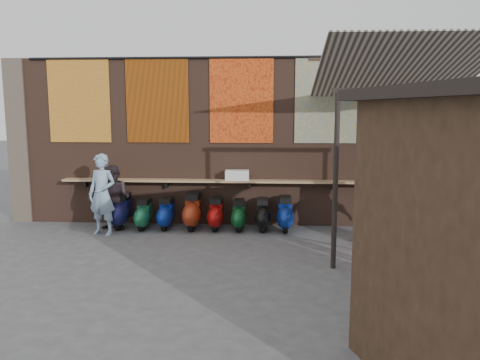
% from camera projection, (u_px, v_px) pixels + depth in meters
% --- Properties ---
extents(ground, '(70.00, 70.00, 0.00)m').
position_uv_depth(ground, '(218.00, 255.00, 8.96)').
color(ground, '#474749').
rests_on(ground, ground).
extents(brick_wall, '(10.00, 0.40, 4.00)m').
position_uv_depth(brick_wall, '(230.00, 142.00, 11.34)').
color(brick_wall, brown).
rests_on(brick_wall, ground).
extents(pier_left, '(0.50, 0.50, 4.00)m').
position_uv_depth(pier_left, '(22.00, 141.00, 11.65)').
color(pier_left, '#4C4238').
rests_on(pier_left, ground).
extents(pier_right, '(0.50, 0.50, 4.00)m').
position_uv_depth(pier_right, '(449.00, 143.00, 11.02)').
color(pier_right, '#4C4238').
rests_on(pier_right, ground).
extents(eating_counter, '(8.00, 0.32, 0.05)m').
position_uv_depth(eating_counter, '(228.00, 181.00, 11.10)').
color(eating_counter, '#9E7A51').
rests_on(eating_counter, brick_wall).
extents(shelf_box, '(0.55, 0.28, 0.24)m').
position_uv_depth(shelf_box, '(237.00, 175.00, 11.04)').
color(shelf_box, white).
rests_on(shelf_box, eating_counter).
extents(tapestry_redgold, '(1.50, 0.02, 2.00)m').
position_uv_depth(tapestry_redgold, '(79.00, 100.00, 11.20)').
color(tapestry_redgold, maroon).
rests_on(tapestry_redgold, brick_wall).
extents(tapestry_sun, '(1.50, 0.02, 2.00)m').
position_uv_depth(tapestry_sun, '(157.00, 100.00, 11.08)').
color(tapestry_sun, '#D45C0C').
rests_on(tapestry_sun, brick_wall).
extents(tapestry_orange, '(1.50, 0.02, 2.00)m').
position_uv_depth(tapestry_orange, '(241.00, 100.00, 10.96)').
color(tapestry_orange, '#E0581C').
rests_on(tapestry_orange, brick_wall).
extents(tapestry_multi, '(1.50, 0.02, 2.00)m').
position_uv_depth(tapestry_multi, '(327.00, 100.00, 10.84)').
color(tapestry_multi, '#2B68A0').
rests_on(tapestry_multi, brick_wall).
extents(hang_rail, '(9.50, 0.06, 0.06)m').
position_uv_depth(hang_rail, '(228.00, 57.00, 10.83)').
color(hang_rail, black).
rests_on(hang_rail, brick_wall).
extents(scooter_stool_0, '(0.38, 0.85, 0.81)m').
position_uv_depth(scooter_stool_0, '(122.00, 211.00, 11.08)').
color(scooter_stool_0, '#161850').
rests_on(scooter_stool_0, ground).
extents(scooter_stool_1, '(0.33, 0.73, 0.70)m').
position_uv_depth(scooter_stool_1, '(144.00, 214.00, 10.97)').
color(scooter_stool_1, '#1B6C43').
rests_on(scooter_stool_1, ground).
extents(scooter_stool_2, '(0.34, 0.76, 0.72)m').
position_uv_depth(scooter_stool_2, '(166.00, 214.00, 10.99)').
color(scooter_stool_2, navy).
rests_on(scooter_stool_2, ground).
extents(scooter_stool_3, '(0.39, 0.88, 0.83)m').
position_uv_depth(scooter_stool_3, '(193.00, 211.00, 10.97)').
color(scooter_stool_3, maroon).
rests_on(scooter_stool_3, ground).
extents(scooter_stool_4, '(0.35, 0.78, 0.74)m').
position_uv_depth(scooter_stool_4, '(216.00, 214.00, 10.92)').
color(scooter_stool_4, '#960B0B').
rests_on(scooter_stool_4, ground).
extents(scooter_stool_5, '(0.33, 0.73, 0.70)m').
position_uv_depth(scooter_stool_5, '(239.00, 215.00, 10.87)').
color(scooter_stool_5, '#0E4621').
rests_on(scooter_stool_5, ground).
extents(scooter_stool_6, '(0.34, 0.76, 0.72)m').
position_uv_depth(scooter_stool_6, '(263.00, 215.00, 10.86)').
color(scooter_stool_6, black).
rests_on(scooter_stool_6, ground).
extents(scooter_stool_7, '(0.37, 0.82, 0.78)m').
position_uv_depth(scooter_stool_7, '(285.00, 214.00, 10.81)').
color(scooter_stool_7, navy).
rests_on(scooter_stool_7, ground).
extents(diner_left, '(0.75, 0.59, 1.82)m').
position_uv_depth(diner_left, '(102.00, 194.00, 10.38)').
color(diner_left, '#83A3BF').
rests_on(diner_left, ground).
extents(diner_right, '(0.80, 0.66, 1.51)m').
position_uv_depth(diner_right, '(115.00, 198.00, 10.82)').
color(diner_right, '#32262B').
rests_on(diner_right, ground).
extents(shopper_navy, '(1.13, 0.80, 1.79)m').
position_uv_depth(shopper_navy, '(423.00, 207.00, 9.12)').
color(shopper_navy, black).
rests_on(shopper_navy, ground).
extents(shopper_grey, '(1.11, 0.66, 1.69)m').
position_uv_depth(shopper_grey, '(404.00, 225.00, 7.84)').
color(shopper_grey, '#5C5B60').
rests_on(shopper_grey, ground).
extents(shopper_tan, '(0.99, 0.94, 1.70)m').
position_uv_depth(shopper_tan, '(377.00, 204.00, 9.63)').
color(shopper_tan, '#93795D').
rests_on(shopper_tan, ground).
extents(stall_sign, '(1.15, 0.42, 0.50)m').
position_uv_depth(stall_sign, '(454.00, 169.00, 5.53)').
color(stall_sign, gold).
rests_on(stall_sign, market_stall).
extents(stall_shelf, '(2.10, 0.78, 0.06)m').
position_uv_depth(stall_shelf, '(448.00, 252.00, 5.68)').
color(stall_shelf, '#473321').
rests_on(stall_shelf, market_stall).
extents(awning_canvas, '(3.20, 3.28, 0.97)m').
position_uv_depth(awning_canvas, '(400.00, 69.00, 9.12)').
color(awning_canvas, beige).
rests_on(awning_canvas, brick_wall).
extents(awning_ledger, '(3.30, 0.08, 0.12)m').
position_uv_depth(awning_ledger, '(382.00, 58.00, 10.64)').
color(awning_ledger, '#33261C').
rests_on(awning_ledger, brick_wall).
extents(awning_header, '(3.00, 0.08, 0.08)m').
position_uv_depth(awning_header, '(424.00, 90.00, 7.71)').
color(awning_header, black).
rests_on(awning_header, awning_post_left).
extents(awning_post_left, '(0.09, 0.09, 3.10)m').
position_uv_depth(awning_post_left, '(336.00, 181.00, 8.02)').
color(awning_post_left, black).
rests_on(awning_post_left, ground).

